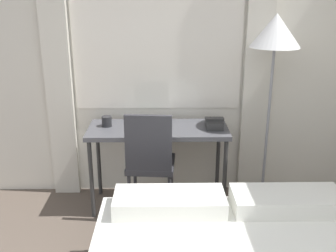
{
  "coord_description": "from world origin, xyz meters",
  "views": [
    {
      "loc": [
        -0.05,
        -0.81,
        1.88
      ],
      "look_at": [
        -0.0,
        2.05,
        0.91
      ],
      "focal_mm": 42.0,
      "sensor_mm": 36.0,
      "label": 1
    }
  ],
  "objects_px": {
    "book": "(146,128)",
    "desk": "(158,135)",
    "telephone": "(214,124)",
    "mug": "(107,121)",
    "desk_chair": "(150,159)",
    "standing_lamp": "(275,42)"
  },
  "relations": [
    {
      "from": "telephone",
      "to": "mug",
      "type": "height_order",
      "value": "telephone"
    },
    {
      "from": "standing_lamp",
      "to": "book",
      "type": "relative_size",
      "value": 7.01
    },
    {
      "from": "desk_chair",
      "to": "mug",
      "type": "distance_m",
      "value": 0.53
    },
    {
      "from": "desk",
      "to": "telephone",
      "type": "xyz_separation_m",
      "value": [
        0.49,
        -0.02,
        0.11
      ]
    },
    {
      "from": "desk",
      "to": "standing_lamp",
      "type": "xyz_separation_m",
      "value": [
        0.96,
        -0.02,
        0.81
      ]
    },
    {
      "from": "desk_chair",
      "to": "book",
      "type": "xyz_separation_m",
      "value": [
        -0.04,
        0.17,
        0.22
      ]
    },
    {
      "from": "desk",
      "to": "book",
      "type": "distance_m",
      "value": 0.14
    },
    {
      "from": "standing_lamp",
      "to": "desk_chair",
      "type": "bearing_deg",
      "value": -169.42
    },
    {
      "from": "book",
      "to": "mug",
      "type": "xyz_separation_m",
      "value": [
        -0.35,
        0.09,
        0.03
      ]
    },
    {
      "from": "desk_chair",
      "to": "standing_lamp",
      "type": "distance_m",
      "value": 1.41
    },
    {
      "from": "book",
      "to": "desk",
      "type": "bearing_deg",
      "value": 22.18
    },
    {
      "from": "telephone",
      "to": "mug",
      "type": "distance_m",
      "value": 0.95
    },
    {
      "from": "desk_chair",
      "to": "mug",
      "type": "relative_size",
      "value": 10.74
    },
    {
      "from": "desk",
      "to": "book",
      "type": "bearing_deg",
      "value": -157.82
    },
    {
      "from": "desk_chair",
      "to": "book",
      "type": "bearing_deg",
      "value": 106.37
    },
    {
      "from": "standing_lamp",
      "to": "telephone",
      "type": "relative_size",
      "value": 9.56
    },
    {
      "from": "telephone",
      "to": "desk",
      "type": "bearing_deg",
      "value": 177.68
    },
    {
      "from": "book",
      "to": "mug",
      "type": "distance_m",
      "value": 0.36
    },
    {
      "from": "telephone",
      "to": "book",
      "type": "height_order",
      "value": "telephone"
    },
    {
      "from": "desk_chair",
      "to": "book",
      "type": "height_order",
      "value": "desk_chair"
    },
    {
      "from": "desk",
      "to": "standing_lamp",
      "type": "distance_m",
      "value": 1.26
    },
    {
      "from": "desk",
      "to": "mug",
      "type": "relative_size",
      "value": 13.56
    }
  ]
}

